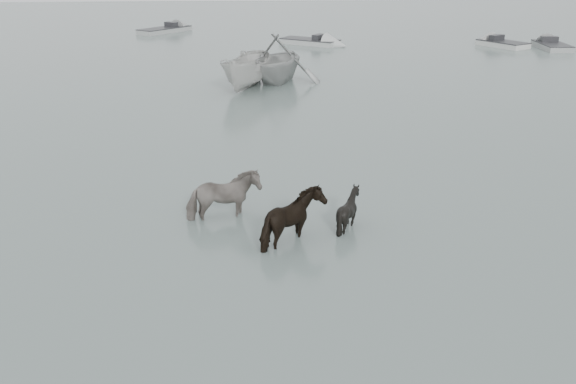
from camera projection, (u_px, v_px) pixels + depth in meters
name	position (u px, v px, depth m)	size (l,w,h in m)	color
ground	(213.00, 237.00, 15.69)	(140.00, 140.00, 0.00)	slate
pony_pinto	(223.00, 190.00, 16.46)	(0.86, 1.89, 1.60)	black
pony_dark	(294.00, 213.00, 15.12)	(1.54, 1.32, 1.55)	black
pony_black	(349.00, 205.00, 16.07)	(0.96, 1.08, 1.20)	black
rowboat_trail	(278.00, 56.00, 32.88)	(4.30, 4.99, 2.63)	#A2A4A2
boat_small	(247.00, 70.00, 31.47)	(1.81, 4.81, 1.86)	beige
skiff_port	(552.00, 43.00, 43.67)	(5.16, 1.60, 0.75)	gray
skiff_mid	(310.00, 39.00, 45.58)	(5.85, 1.60, 0.75)	#ABADAA
skiff_star	(503.00, 41.00, 44.57)	(4.83, 1.60, 0.75)	beige
skiff_far	(164.00, 28.00, 51.76)	(6.44, 1.60, 0.75)	#9A9C9A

